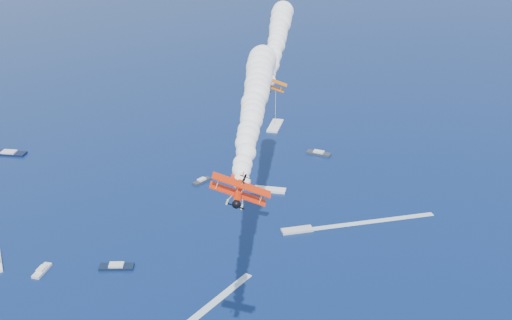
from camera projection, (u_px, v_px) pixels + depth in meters
biplane_lead at (268, 84)px, 120.86m from camera, size 10.36×10.49×6.94m
biplane_trail at (239, 191)px, 81.02m from camera, size 11.57×11.62×7.81m
smoke_trail_lead at (277, 41)px, 143.84m from camera, size 54.92×54.90×9.70m
smoke_trail_trail at (253, 108)px, 104.05m from camera, size 54.92×54.74×9.70m
spectator_boats at (4, 222)px, 179.71m from camera, size 213.17×167.34×0.70m
boat_wakes at (179, 296)px, 148.89m from camera, size 164.07×33.37×0.04m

